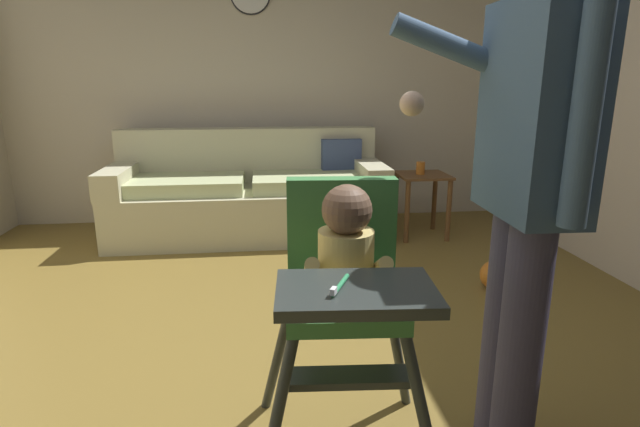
# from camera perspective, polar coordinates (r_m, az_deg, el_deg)

# --- Properties ---
(ground) EXTENTS (6.07, 6.81, 0.10)m
(ground) POSITION_cam_1_polar(r_m,az_deg,el_deg) (2.35, -4.84, -18.45)
(ground) COLOR olive
(wall_far) EXTENTS (5.27, 0.06, 2.76)m
(wall_far) POSITION_cam_1_polar(r_m,az_deg,el_deg) (4.61, -6.41, 16.47)
(wall_far) COLOR beige
(wall_far) RESTS_ON ground
(couch) EXTENTS (2.21, 0.86, 0.86)m
(couch) POSITION_cam_1_polar(r_m,az_deg,el_deg) (4.19, -8.03, 2.11)
(couch) COLOR beige
(couch) RESTS_ON ground
(high_chair) EXTENTS (0.65, 0.76, 0.96)m
(high_chair) POSITION_cam_1_polar(r_m,az_deg,el_deg) (1.55, 2.88, -6.95)
(high_chair) COLOR #2F3634
(high_chair) RESTS_ON ground
(adult_standing) EXTENTS (0.51, 0.51, 1.66)m
(adult_standing) POSITION_cam_1_polar(r_m,az_deg,el_deg) (1.64, 22.67, 3.07)
(adult_standing) COLOR #403E5E
(adult_standing) RESTS_ON ground
(toy_ball) EXTENTS (0.18, 0.18, 0.18)m
(toy_ball) POSITION_cam_1_polar(r_m,az_deg,el_deg) (3.27, 19.41, -6.68)
(toy_ball) COLOR orange
(toy_ball) RESTS_ON ground
(side_table) EXTENTS (0.40, 0.40, 0.52)m
(side_table) POSITION_cam_1_polar(r_m,az_deg,el_deg) (4.15, 11.64, 2.55)
(side_table) COLOR brown
(side_table) RESTS_ON ground
(sippy_cup) EXTENTS (0.07, 0.07, 0.10)m
(sippy_cup) POSITION_cam_1_polar(r_m,az_deg,el_deg) (4.11, 11.46, 5.13)
(sippy_cup) COLOR orange
(sippy_cup) RESTS_ON side_table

